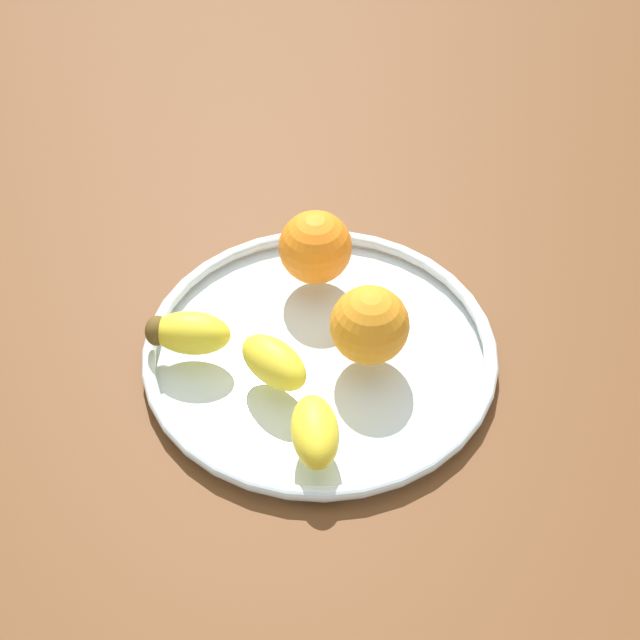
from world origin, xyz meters
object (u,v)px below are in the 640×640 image
object	(u,v)px
fruit_bowl	(320,350)
banana	(253,372)
orange_front_left	(370,325)
orange_center	(315,247)

from	to	relation	value
fruit_bowl	banana	bearing A→B (deg)	107.28
fruit_bowl	banana	distance (cm)	7.78
orange_front_left	fruit_bowl	bearing A→B (deg)	53.10
orange_front_left	banana	bearing A→B (deg)	87.80
fruit_bowl	orange_center	distance (cm)	9.78
orange_center	orange_front_left	distance (cm)	10.77
orange_center	banana	bearing A→B (deg)	135.67
orange_center	orange_front_left	bearing A→B (deg)	-178.81
banana	orange_center	size ratio (longest dim) A/B	3.08
fruit_bowl	orange_center	bearing A→B (deg)	-21.20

